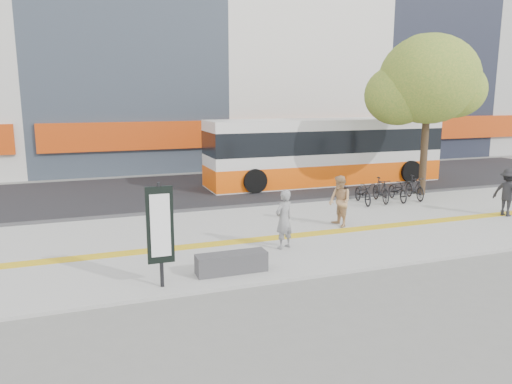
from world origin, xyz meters
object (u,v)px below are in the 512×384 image
object	(u,v)px
signboard	(160,227)
pedestrian_dark	(508,192)
street_tree	(426,82)
pedestrian_tan	(340,201)
seated_woman	(284,219)
bench	(232,263)
bus	(325,153)

from	to	relation	value
signboard	pedestrian_dark	xyz separation A→B (m)	(11.71, 2.30, -0.50)
street_tree	pedestrian_tan	size ratio (longest dim) A/B	4.07
signboard	seated_woman	bearing A→B (deg)	24.58
bench	seated_woman	world-z (taller)	seated_woman
street_tree	signboard	bearing A→B (deg)	-150.93
pedestrian_dark	street_tree	bearing A→B (deg)	-12.25
bench	pedestrian_dark	xyz separation A→B (m)	(10.11, 1.99, 0.56)
bus	pedestrian_tan	xyz separation A→B (m)	(-3.19, -7.00, -0.57)
seated_woman	pedestrian_dark	bearing A→B (deg)	160.86
street_tree	pedestrian_dark	xyz separation A→B (m)	(0.33, -4.03, -3.65)
signboard	bus	world-z (taller)	bus
seated_woman	signboard	bearing A→B (deg)	0.33
street_tree	seated_woman	size ratio (longest dim) A/B	4.09
signboard	pedestrian_tan	bearing A→B (deg)	27.21
street_tree	pedestrian_dark	distance (m)	5.45
bench	pedestrian_dark	world-z (taller)	pedestrian_dark
pedestrian_dark	bus	bearing A→B (deg)	2.18
street_tree	pedestrian_tan	bearing A→B (deg)	-149.04
street_tree	seated_woman	xyz separation A→B (m)	(-7.98, -4.77, -3.66)
signboard	street_tree	xyz separation A→B (m)	(11.38, 6.33, 3.15)
bus	seated_woman	bearing A→B (deg)	-123.73
seated_woman	pedestrian_tan	world-z (taller)	pedestrian_tan
street_tree	pedestrian_dark	world-z (taller)	street_tree
bench	seated_woman	distance (m)	2.26
pedestrian_tan	bench	bearing A→B (deg)	-59.27
pedestrian_tan	signboard	bearing A→B (deg)	-64.51
street_tree	seated_woman	bearing A→B (deg)	-149.13
street_tree	pedestrian_tan	distance (m)	7.42
seated_woman	bench	bearing A→B (deg)	10.52
bus	pedestrian_tan	size ratio (longest dim) A/B	7.02
bench	bus	xyz separation A→B (m)	(7.44, 9.70, 1.12)
bus	pedestrian_dark	xyz separation A→B (m)	(2.67, -7.71, -0.56)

